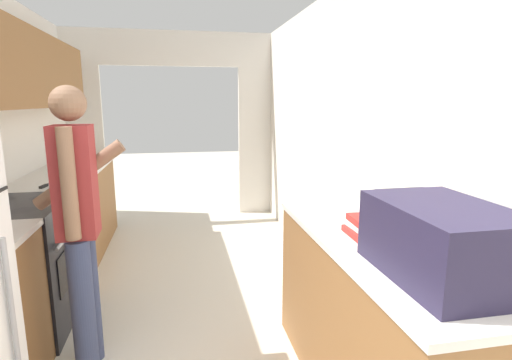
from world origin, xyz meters
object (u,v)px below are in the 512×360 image
person (79,225)px  suitcase (441,241)px  range_oven (20,268)px  knife (46,185)px  book_stack (373,228)px

person → suitcase: size_ratio=2.66×
person → range_oven: bearing=43.7°
person → knife: bearing=22.4°
suitcase → book_stack: bearing=93.3°
person → knife: 1.23m
person → knife: size_ratio=5.33×
person → book_stack: (1.54, -0.53, 0.05)m
range_oven → book_stack: 2.38m
range_oven → knife: range_oven is taller
range_oven → book_stack: (2.07, -1.05, 0.49)m
book_stack → person: bearing=161.1°
suitcase → knife: size_ratio=2.00×
person → book_stack: person is taller
book_stack → knife: size_ratio=0.93×
suitcase → range_oven: bearing=143.6°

